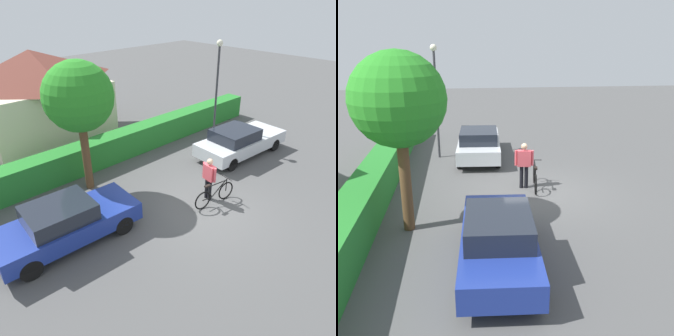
% 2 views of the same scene
% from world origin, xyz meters
% --- Properties ---
extents(ground_plane, '(60.00, 60.00, 0.00)m').
position_xyz_m(ground_plane, '(0.00, 0.00, 0.00)').
color(ground_plane, '#4E4E4E').
extents(hedge_row, '(17.31, 0.90, 1.16)m').
position_xyz_m(hedge_row, '(0.00, 5.27, 0.58)').
color(hedge_row, '#257A2A').
rests_on(hedge_row, ground).
extents(house_distant, '(6.19, 5.38, 4.19)m').
position_xyz_m(house_distant, '(-1.03, 10.28, 2.14)').
color(house_distant, beige).
rests_on(house_distant, ground).
extents(parked_car_near, '(4.25, 1.89, 1.37)m').
position_xyz_m(parked_car_near, '(-4.22, 1.74, 0.71)').
color(parked_car_near, navy).
rests_on(parked_car_near, ground).
extents(parked_car_far, '(4.53, 2.01, 1.33)m').
position_xyz_m(parked_car_far, '(4.29, 1.75, 0.68)').
color(parked_car_far, silver).
rests_on(parked_car_far, ground).
extents(bicycle, '(1.75, 0.50, 0.89)m').
position_xyz_m(bicycle, '(0.45, 0.01, 0.38)').
color(bicycle, black).
rests_on(bicycle, ground).
extents(person_rider, '(0.26, 0.65, 1.60)m').
position_xyz_m(person_rider, '(0.54, 0.39, 0.93)').
color(person_rider, black).
rests_on(person_rider, ground).
extents(street_lamp, '(0.28, 0.28, 4.76)m').
position_xyz_m(street_lamp, '(4.59, 3.48, 3.03)').
color(street_lamp, '#38383D').
rests_on(street_lamp, ground).
extents(tree_kerbside, '(2.39, 2.39, 4.72)m').
position_xyz_m(tree_kerbside, '(-2.11, 3.98, 3.48)').
color(tree_kerbside, brown).
rests_on(tree_kerbside, ground).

